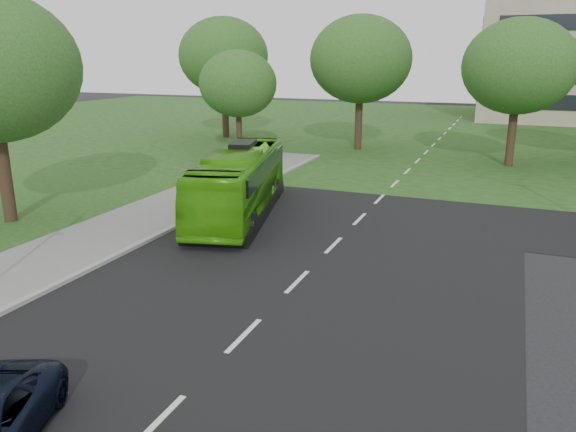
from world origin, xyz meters
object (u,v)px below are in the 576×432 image
object	(u,v)px
tree_park_a	(238,84)
tree_park_c	(519,67)
tree_park_b	(361,59)
tree_park_f	(224,56)
bus	(239,183)

from	to	relation	value
tree_park_a	tree_park_c	bearing A→B (deg)	6.83
tree_park_b	tree_park_f	world-z (taller)	tree_park_f
tree_park_a	tree_park_b	distance (m)	9.71
tree_park_a	bus	distance (m)	17.54
tree_park_a	bus	world-z (taller)	tree_park_a
tree_park_a	bus	size ratio (longest dim) A/B	0.70
tree_park_a	tree_park_f	size ratio (longest dim) A/B	0.73
tree_park_b	tree_park_c	xyz separation A→B (m)	(11.39, -3.13, -0.40)
bus	tree_park_a	bearing A→B (deg)	102.34
bus	tree_park_b	bearing A→B (deg)	75.25
tree_park_a	tree_park_b	xyz separation A→B (m)	(7.85, 5.44, 1.73)
tree_park_b	tree_park_c	distance (m)	11.82
tree_park_c	bus	world-z (taller)	tree_park_c
tree_park_b	tree_park_c	size ratio (longest dim) A/B	1.07
tree_park_b	bus	size ratio (longest dim) A/B	0.94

